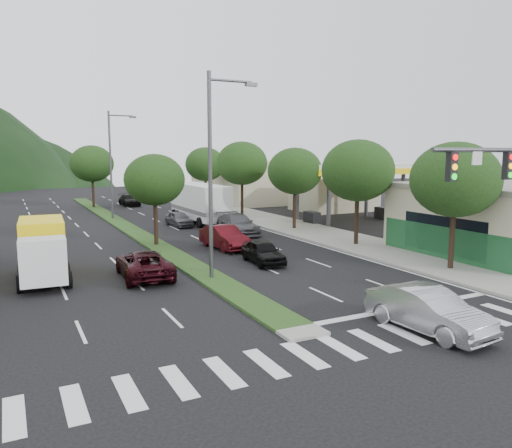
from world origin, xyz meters
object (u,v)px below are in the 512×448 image
streetlight_near (214,166)px  motorhome (200,202)px  tree_med_far (92,164)px  car_queue_e (179,219)px  car_queue_f (129,200)px  box_truck (43,252)px  tree_r_d (242,163)px  tree_r_a (455,180)px  streetlight_mid (113,160)px  sedan_silver (428,310)px  car_queue_c (224,237)px  tree_med_near (155,180)px  tree_r_e (205,164)px  car_queue_b (238,224)px  car_queue_a (263,252)px  suv_maroon (144,264)px  tree_r_c (295,171)px  car_queue_d (203,210)px  tree_r_b (358,171)px

streetlight_near → motorhome: bearing=71.7°
tree_med_far → car_queue_e: (4.21, -17.95, -4.37)m
car_queue_f → motorhome: (2.47, -17.27, 1.15)m
box_truck → tree_r_d: bearing=-133.4°
tree_r_a → car_queue_f: size_ratio=1.45×
tree_r_d → streetlight_mid: bearing=165.7°
streetlight_mid → sedan_silver: size_ratio=2.14×
car_queue_c → car_queue_f: 29.79m
tree_med_far → streetlight_mid: bearing=-88.9°
tree_med_near → streetlight_mid: streetlight_mid is taller
sedan_silver → car_queue_e: 28.22m
tree_r_e → car_queue_b: bearing=-104.2°
tree_med_far → motorhome: tree_med_far is taller
streetlight_mid → car_queue_a: (3.74, -22.95, -4.93)m
car_queue_f → box_truck: 35.07m
tree_r_d → suv_maroon: (-14.89, -20.17, -4.49)m
tree_r_c → car_queue_c: tree_r_c is taller
streetlight_near → car_queue_a: size_ratio=2.59×
tree_r_c → suv_maroon: tree_r_c is taller
box_truck → streetlight_mid: bearing=-106.4°
car_queue_c → streetlight_mid: bearing=96.4°
streetlight_near → car_queue_b: streetlight_near is taller
streetlight_near → sedan_silver: bearing=-69.3°
suv_maroon → motorhome: size_ratio=0.56×
tree_med_near → car_queue_f: (4.21, 26.83, -3.76)m
streetlight_near → car_queue_a: bearing=28.7°
tree_med_near → car_queue_d: size_ratio=1.30×
box_truck → tree_med_near: bearing=-136.5°
sedan_silver → car_queue_a: sedan_silver is taller
tree_r_c → motorhome: size_ratio=0.73×
car_queue_f → box_truck: bearing=-109.9°
tree_med_near → motorhome: tree_med_near is taller
car_queue_e → tree_r_c: bearing=-40.0°
car_queue_e → motorhome: bearing=29.2°
tree_med_near → tree_r_b: bearing=-26.6°
motorhome → tree_med_near: bearing=-125.4°
car_queue_f → tree_r_b: bearing=-77.2°
tree_r_d → streetlight_mid: (-11.79, 3.00, 0.40)m
tree_r_c → tree_med_far: (-12.00, 24.00, 0.26)m
sedan_silver → car_queue_f: 47.00m
streetlight_mid → motorhome: streetlight_mid is taller
tree_med_near → streetlight_near: 10.07m
tree_r_b → tree_med_near: tree_r_b is taller
tree_r_a → streetlight_near: size_ratio=0.66×
tree_r_c → car_queue_c: 10.45m
tree_med_near → car_queue_f: bearing=81.1°
car_queue_a → motorhome: size_ratio=0.43×
tree_r_a → car_queue_b: size_ratio=1.26×
tree_r_e → box_truck: bearing=-124.5°
suv_maroon → car_queue_d: (11.20, 21.22, -0.05)m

